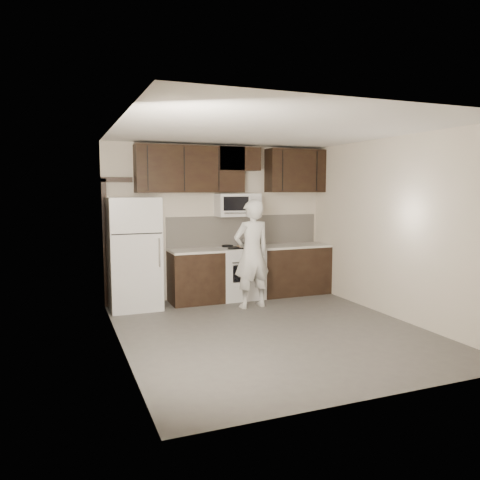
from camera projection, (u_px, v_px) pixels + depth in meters
floor at (271, 330)px, 6.41m from camera, size 4.50×4.50×0.00m
back_wall at (218, 222)px, 8.34m from camera, size 4.00×0.00×4.00m
ceiling at (273, 130)px, 6.12m from camera, size 4.50×4.50×0.00m
counter_run at (256, 272)px, 8.37m from camera, size 2.95×0.64×0.91m
stove at (240, 272)px, 8.26m from camera, size 0.76×0.66×0.94m
backsplash at (244, 230)px, 8.53m from camera, size 2.90×0.02×0.54m
upper_cabinets at (232, 169)px, 8.16m from camera, size 3.48×0.35×0.78m
microwave at (238, 205)px, 8.24m from camera, size 0.76×0.42×0.40m
refrigerator at (134, 254)px, 7.49m from camera, size 0.80×0.76×1.80m
door_trim at (107, 231)px, 7.62m from camera, size 0.50×0.08×2.12m
saucepan at (246, 242)px, 8.41m from camera, size 0.32×0.18×0.18m
baking_tray at (244, 247)px, 8.13m from camera, size 0.40×0.31×0.02m
pizza at (244, 246)px, 8.13m from camera, size 0.28×0.28×0.02m
person at (252, 254)px, 7.58m from camera, size 0.69×0.50×1.76m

